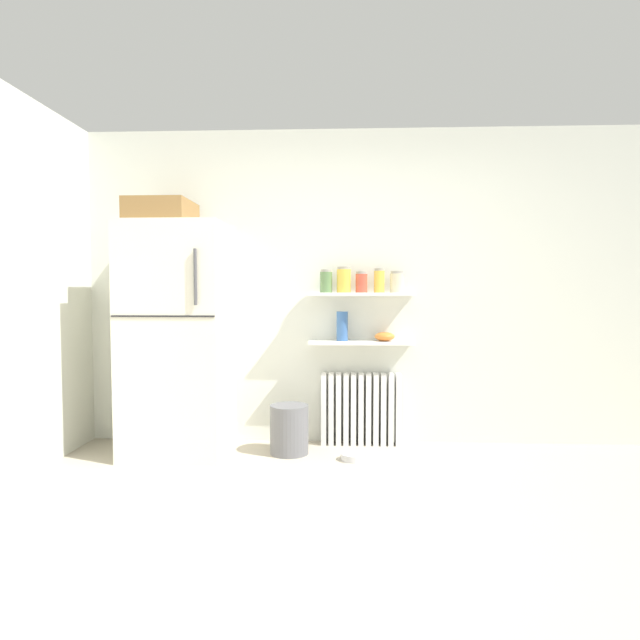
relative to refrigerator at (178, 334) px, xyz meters
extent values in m
plane|color=#B2A893|center=(1.35, -1.15, -0.94)|extent=(7.04, 7.04, 0.00)
cube|color=silver|center=(1.35, 0.40, 0.36)|extent=(7.04, 0.10, 2.60)
cube|color=silver|center=(0.00, 0.00, -0.04)|extent=(0.77, 0.71, 1.79)
cube|color=#262628|center=(0.00, -0.36, 0.16)|extent=(0.75, 0.01, 0.01)
cylinder|color=#4C4C51|center=(0.25, -0.37, 0.44)|extent=(0.02, 0.02, 0.40)
cube|color=olive|center=(-0.11, 0.00, 0.94)|extent=(0.46, 0.49, 0.18)
cube|color=white|center=(1.14, 0.27, -0.64)|extent=(0.04, 0.12, 0.59)
cube|color=white|center=(1.20, 0.27, -0.64)|extent=(0.04, 0.12, 0.59)
cube|color=white|center=(1.26, 0.27, -0.64)|extent=(0.04, 0.12, 0.59)
cube|color=white|center=(1.32, 0.27, -0.64)|extent=(0.04, 0.12, 0.59)
cube|color=white|center=(1.38, 0.27, -0.64)|extent=(0.04, 0.12, 0.59)
cube|color=white|center=(1.44, 0.27, -0.64)|extent=(0.04, 0.12, 0.59)
cube|color=white|center=(1.50, 0.27, -0.64)|extent=(0.04, 0.12, 0.59)
cube|color=white|center=(1.56, 0.27, -0.64)|extent=(0.04, 0.12, 0.59)
cube|color=white|center=(1.63, 0.27, -0.64)|extent=(0.04, 0.12, 0.59)
cube|color=white|center=(1.69, 0.27, -0.64)|extent=(0.04, 0.12, 0.59)
cube|color=white|center=(1.75, 0.27, -0.64)|extent=(0.04, 0.12, 0.59)
cube|color=white|center=(1.44, 0.24, -0.08)|extent=(0.86, 0.22, 0.02)
cube|color=white|center=(1.44, 0.24, 0.31)|extent=(0.86, 0.22, 0.02)
cylinder|color=#5B7F4C|center=(1.15, 0.24, 0.41)|extent=(0.10, 0.10, 0.17)
cylinder|color=gray|center=(1.15, 0.24, 0.50)|extent=(0.09, 0.09, 0.02)
cylinder|color=yellow|center=(1.30, 0.24, 0.42)|extent=(0.11, 0.11, 0.19)
cylinder|color=gray|center=(1.30, 0.24, 0.52)|extent=(0.11, 0.11, 0.02)
cylinder|color=#C64C38|center=(1.44, 0.24, 0.40)|extent=(0.10, 0.10, 0.15)
cylinder|color=gray|center=(1.44, 0.24, 0.48)|extent=(0.09, 0.09, 0.02)
cylinder|color=yellow|center=(1.58, 0.24, 0.41)|extent=(0.09, 0.09, 0.18)
cylinder|color=gray|center=(1.58, 0.24, 0.51)|extent=(0.08, 0.08, 0.02)
cylinder|color=beige|center=(1.73, 0.24, 0.40)|extent=(0.11, 0.11, 0.15)
cylinder|color=gray|center=(1.73, 0.24, 0.49)|extent=(0.10, 0.10, 0.02)
cylinder|color=#38609E|center=(1.29, 0.24, 0.05)|extent=(0.09, 0.09, 0.24)
ellipsoid|color=orange|center=(1.63, 0.24, -0.03)|extent=(0.16, 0.16, 0.07)
cylinder|color=slate|center=(0.87, 0.00, -0.74)|extent=(0.30, 0.30, 0.38)
cylinder|color=#B7B7BC|center=(1.37, -0.15, -0.91)|extent=(0.18, 0.18, 0.05)
camera|label=1|loc=(1.31, -4.18, 0.34)|focal=30.52mm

